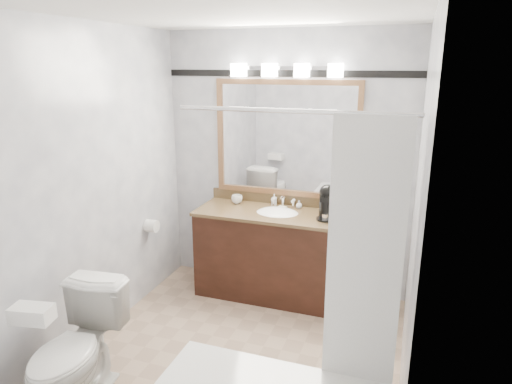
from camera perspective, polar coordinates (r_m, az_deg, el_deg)
room at (r=3.22m, az=-2.40°, el=-1.17°), size 2.42×2.62×2.52m
vanity at (r=4.41m, az=2.61°, el=-7.59°), size 1.53×0.58×0.97m
mirror at (r=4.36m, az=3.79°, el=6.64°), size 1.40×0.04×1.10m
vanity_light_bar at (r=4.25m, az=3.75°, el=15.00°), size 1.02×0.14×0.12m
accent_stripe at (r=4.31m, az=3.98°, el=14.56°), size 2.40×0.01×0.06m
tp_roll at (r=4.46m, az=-12.91°, el=-4.15°), size 0.11×0.12×0.12m
toilet at (r=3.34m, az=-21.68°, el=-18.08°), size 0.52×0.81×0.78m
tissue_box at (r=2.95m, az=-26.21°, el=-13.51°), size 0.25×0.17×0.09m
coffee_maker at (r=4.09m, az=8.83°, el=-1.15°), size 0.16×0.20×0.31m
cup_left at (r=4.52m, az=-2.40°, el=-0.91°), size 0.12×0.12×0.08m
soap_bottle_a at (r=4.47m, az=2.29°, el=-0.93°), size 0.06×0.06×0.11m
soap_bottle_b at (r=4.38m, az=5.41°, el=-1.56°), size 0.07×0.07×0.08m
soap_bar at (r=4.36m, az=3.32°, el=-1.96°), size 0.09×0.07×0.02m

